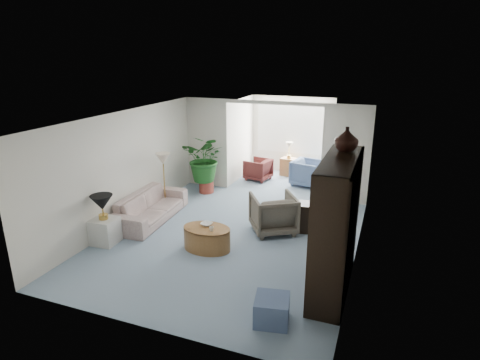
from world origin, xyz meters
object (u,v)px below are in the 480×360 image
at_px(sofa, 151,207).
at_px(coffee_bowl, 206,224).
at_px(table_lamp, 102,203).
at_px(sunroom_chair_maroon, 258,169).
at_px(sunroom_chair_blue, 308,173).
at_px(floor_lamp, 163,159).
at_px(framed_picture, 360,174).
at_px(coffee_cup, 212,229).
at_px(side_table_dark, 308,217).
at_px(sunroom_table, 288,167).
at_px(end_table, 105,231).
at_px(coffee_table, 207,238).
at_px(cabinet_urn, 347,139).
at_px(entertainment_cabinet, 336,226).
at_px(ottoman, 272,310).
at_px(wingback_chair, 273,213).
at_px(plant_pot, 206,187).

bearing_deg(sofa, coffee_bowl, -116.34).
bearing_deg(table_lamp, sunroom_chair_maroon, 73.10).
bearing_deg(sunroom_chair_blue, floor_lamp, 146.76).
bearing_deg(sunroom_chair_maroon, sunroom_chair_blue, 101.19).
bearing_deg(sunroom_chair_blue, framed_picture, -146.65).
xyz_separation_m(coffee_cup, side_table_dark, (1.53, 1.64, -0.18)).
relative_size(coffee_bowl, sunroom_table, 0.40).
distance_m(framed_picture, side_table_dark, 2.04).
relative_size(end_table, sunroom_chair_maroon, 0.74).
xyz_separation_m(coffee_table, cabinet_urn, (2.48, 0.03, 2.15)).
relative_size(sofa, entertainment_cabinet, 1.00).
relative_size(framed_picture, coffee_cup, 5.40).
bearing_deg(ottoman, cabinet_urn, 68.81).
relative_size(wingback_chair, entertainment_cabinet, 0.42).
distance_m(cabinet_urn, sunroom_table, 6.12).
relative_size(cabinet_urn, sunroom_chair_blue, 0.48).
xyz_separation_m(floor_lamp, cabinet_urn, (4.38, -1.58, 1.12)).
height_order(floor_lamp, ottoman, floor_lamp).
bearing_deg(table_lamp, coffee_cup, 10.34).
bearing_deg(sunroom_chair_maroon, floor_lamp, -14.32).
height_order(entertainment_cabinet, ottoman, entertainment_cabinet).
xyz_separation_m(end_table, wingback_chair, (3.00, 1.74, 0.15)).
xyz_separation_m(framed_picture, table_lamp, (-4.73, -0.95, -0.83)).
height_order(side_table_dark, sunroom_table, side_table_dark).
xyz_separation_m(framed_picture, coffee_cup, (-2.56, -0.56, -1.21)).
bearing_deg(side_table_dark, end_table, -151.16).
height_order(coffee_bowl, sunroom_chair_blue, sunroom_chair_blue).
relative_size(side_table_dark, sunroom_table, 1.13).
relative_size(sofa, coffee_bowl, 9.92).
xyz_separation_m(cabinet_urn, sunroom_chair_maroon, (-2.95, 4.56, -2.05)).
xyz_separation_m(end_table, sunroom_table, (2.30, 5.84, 0.01)).
bearing_deg(ottoman, end_table, 162.77).
relative_size(coffee_table, coffee_cup, 10.25).
xyz_separation_m(end_table, sunroom_chair_maroon, (1.55, 5.09, 0.06)).
distance_m(coffee_bowl, plant_pot, 3.23).
bearing_deg(ottoman, coffee_bowl, 136.24).
height_order(cabinet_urn, ottoman, cabinet_urn).
bearing_deg(sunroom_chair_blue, ottoman, -161.66).
height_order(end_table, ottoman, end_table).
height_order(ottoman, sunroom_table, sunroom_table).
bearing_deg(end_table, coffee_table, 13.79).
relative_size(framed_picture, end_table, 0.96).
height_order(floor_lamp, side_table_dark, floor_lamp).
bearing_deg(end_table, side_table_dark, 28.84).
bearing_deg(end_table, sofa, 81.57).
xyz_separation_m(coffee_cup, sunroom_table, (0.13, 5.44, -0.22)).
distance_m(sofa, entertainment_cabinet, 4.56).
height_order(framed_picture, floor_lamp, framed_picture).
height_order(coffee_bowl, cabinet_urn, cabinet_urn).
bearing_deg(coffee_table, ottoman, -42.89).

